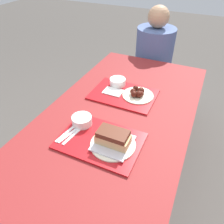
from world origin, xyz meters
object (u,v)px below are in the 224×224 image
wings_plate_far (138,94)px  brisket_sandwich_plate (113,140)px  bowl_coleslaw_far (118,82)px  tray_near (100,141)px  person_seated_across (154,51)px  tray_far (123,94)px  bowl_coleslaw_near (82,120)px

wings_plate_far → brisket_sandwich_plate: bearing=-85.9°
bowl_coleslaw_far → wings_plate_far: (0.18, -0.08, -0.01)m
tray_near → brisket_sandwich_plate: size_ratio=1.85×
wings_plate_far → person_seated_across: 0.86m
wings_plate_far → tray_far: bearing=-171.0°
tray_far → brisket_sandwich_plate: bearing=-74.3°
bowl_coleslaw_far → person_seated_across: size_ratio=0.16×
tray_near → bowl_coleslaw_far: bowl_coleslaw_far is taller
bowl_coleslaw_near → brisket_sandwich_plate: bearing=-18.3°
tray_near → tray_far: (-0.06, 0.47, 0.00)m
bowl_coleslaw_far → person_seated_across: bearing=85.4°
tray_far → bowl_coleslaw_near: (-0.10, -0.40, 0.03)m
bowl_coleslaw_near → person_seated_across: (0.08, 1.26, -0.04)m
bowl_coleslaw_far → wings_plate_far: size_ratio=0.54×
wings_plate_far → bowl_coleslaw_far: bearing=157.5°
tray_near → person_seated_across: 1.34m
bowl_coleslaw_near → person_seated_across: 1.27m
brisket_sandwich_plate → person_seated_across: 1.35m
brisket_sandwich_plate → person_seated_across: bearing=96.6°
tray_near → brisket_sandwich_plate: (0.08, -0.00, 0.04)m
bowl_coleslaw_far → wings_plate_far: bearing=-22.5°
brisket_sandwich_plate → wings_plate_far: bearing=94.1°
tray_near → tray_far: same height
tray_near → person_seated_across: size_ratio=0.62×
tray_far → bowl_coleslaw_near: size_ratio=3.82×
tray_near → wings_plate_far: size_ratio=2.07×
tray_far → tray_near: bearing=-83.2°
bowl_coleslaw_far → wings_plate_far: wings_plate_far is taller
bowl_coleslaw_far → brisket_sandwich_plate: bearing=-68.9°
tray_near → person_seated_across: bearing=93.3°
bowl_coleslaw_far → tray_far: bearing=-47.3°
wings_plate_far → person_seated_across: size_ratio=0.30×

